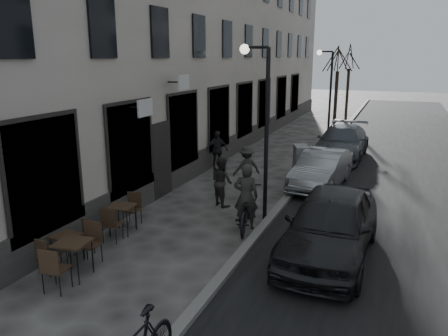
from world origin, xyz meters
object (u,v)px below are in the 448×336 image
Objects in this scene: streetlamp_far at (327,87)px; car_far at (342,142)px; pedestrian_far at (217,150)px; bistro_set_c at (123,216)px; streetlamp_near at (261,114)px; bicycle at (246,209)px; pedestrian_near at (222,181)px; pedestrian_mid at (247,168)px; bistro_set_a at (74,256)px; tree_far at (350,58)px; utility_cabinet at (301,163)px; tree_near at (338,58)px; bistro_set_b at (67,246)px; car_mid at (321,169)px; car_near at (330,225)px.

streetlamp_far is 3.89m from car_far.
pedestrian_far is at bearing -115.67° from streetlamp_far.
streetlamp_near is at bearing 31.21° from bistro_set_c.
bicycle is at bearing -95.71° from car_far.
pedestrian_near is 1.01× the size of pedestrian_mid.
streetlamp_far is at bearing 20.59° from pedestrian_far.
bicycle reaches higher than bistro_set_a.
utility_cabinet is (0.20, -16.45, -3.97)m from tree_far.
pedestrian_near is (1.20, 5.70, 0.30)m from bistro_set_a.
tree_near is 3.52× the size of pedestrian_near.
bistro_set_b is 0.35× the size of car_mid.
pedestrian_mid is (0.16, 2.05, -0.01)m from pedestrian_near.
utility_cabinet is (0.27, 4.55, -2.46)m from streetlamp_near.
car_mid is (2.67, 3.30, -0.12)m from pedestrian_near.
pedestrian_mid is at bearing 116.30° from streetlamp_near.
car_near is at bearing -93.26° from utility_cabinet.
car_near is 0.91× the size of car_far.
car_far is at bearing 82.29° from streetlamp_near.
car_far is (4.67, 4.33, -0.09)m from pedestrian_far.
tree_near is 12.96m from pedestrian_mid.
bistro_set_a is (-2.77, -26.03, -4.15)m from tree_far.
utility_cabinet is 0.82× the size of pedestrian_far.
streetlamp_far is 3.14× the size of pedestrian_near.
streetlamp_far is 0.89× the size of tree_far.
bistro_set_b is 14.49m from car_far.
pedestrian_mid is (-1.61, -1.84, 0.10)m from utility_cabinet.
pedestrian_far is at bearing -86.07° from pedestrian_mid.
bicycle is (-0.19, -21.92, -4.09)m from tree_far.
pedestrian_near reaches higher than bistro_set_c.
car_mid is at bearing 48.90° from bistro_set_c.
bistro_set_c is (-3.15, -14.52, -2.68)m from streetlamp_far.
bistro_set_c is (-3.22, -23.52, -4.18)m from tree_far.
car_mid is (3.87, 9.00, 0.17)m from bistro_set_a.
bistro_set_a is (-2.70, -5.03, -2.65)m from streetlamp_near.
car_mid is at bearing 103.71° from car_near.
pedestrian_far is at bearing 125.15° from streetlamp_near.
pedestrian_far is at bearing 132.76° from car_near.
utility_cabinet reaches higher than bistro_set_b.
bistro_set_c is at bearing 96.07° from pedestrian_near.
streetlamp_far reaches higher than car_near.
tree_near is 1.18× the size of car_near.
tree_near is 3.50× the size of bistro_set_c.
utility_cabinet is at bearing -106.40° from bicycle.
bistro_set_b is at bearing -106.31° from car_far.
bicycle is 2.68m from car_near.
utility_cabinet is at bearing -88.90° from tree_near.
streetlamp_far reaches higher than car_far.
bistro_set_a is 5.97m from car_near.
pedestrian_far is 0.35× the size of car_near.
car_far is (-1.12, 11.09, -0.05)m from car_near.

